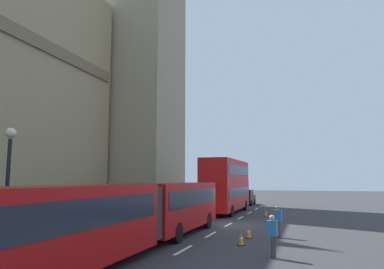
% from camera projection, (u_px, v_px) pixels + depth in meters
% --- Properties ---
extents(ground_plane, '(160.00, 160.00, 0.00)m').
position_uv_depth(ground_plane, '(228.00, 225.00, 23.73)').
color(ground_plane, '#333335').
extents(lane_centre_marking, '(34.40, 0.16, 0.01)m').
position_uv_depth(lane_centre_marking, '(235.00, 221.00, 26.17)').
color(lane_centre_marking, silver).
rests_on(lane_centre_marking, ground_plane).
extents(articulated_bus, '(18.66, 2.54, 2.90)m').
position_uv_depth(articulated_bus, '(136.00, 210.00, 15.51)').
color(articulated_bus, '#B20F0F').
rests_on(articulated_bus, ground_plane).
extents(double_decker_bus, '(10.54, 2.54, 4.90)m').
position_uv_depth(double_decker_bus, '(226.00, 184.00, 32.85)').
color(double_decker_bus, red).
rests_on(double_decker_bus, ground_plane).
extents(sedan_lead, '(4.40, 1.86, 1.85)m').
position_uv_depth(sedan_lead, '(246.00, 197.00, 43.02)').
color(sedan_lead, black).
rests_on(sedan_lead, ground_plane).
extents(traffic_cone_west, '(0.36, 0.36, 0.58)m').
position_uv_depth(traffic_cone_west, '(241.00, 239.00, 16.54)').
color(traffic_cone_west, black).
rests_on(traffic_cone_west, ground_plane).
extents(traffic_cone_middle, '(0.36, 0.36, 0.58)m').
position_uv_depth(traffic_cone_middle, '(249.00, 233.00, 18.55)').
color(traffic_cone_middle, black).
rests_on(traffic_cone_middle, ground_plane).
extents(traffic_cone_east, '(0.36, 0.36, 0.58)m').
position_uv_depth(traffic_cone_east, '(266.00, 213.00, 29.08)').
color(traffic_cone_east, black).
rests_on(traffic_cone_east, ground_plane).
extents(street_lamp, '(0.44, 0.44, 5.27)m').
position_uv_depth(street_lamp, '(8.00, 181.00, 14.43)').
color(street_lamp, black).
rests_on(street_lamp, ground_plane).
extents(pedestrian_near_cones, '(0.36, 0.44, 1.69)m').
position_uv_depth(pedestrian_near_cones, '(272.00, 235.00, 13.87)').
color(pedestrian_near_cones, '#333333').
rests_on(pedestrian_near_cones, ground_plane).
extents(pedestrian_by_kerb, '(0.36, 0.43, 1.69)m').
position_uv_depth(pedestrian_by_kerb, '(278.00, 220.00, 18.78)').
color(pedestrian_by_kerb, '#333333').
rests_on(pedestrian_by_kerb, ground_plane).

